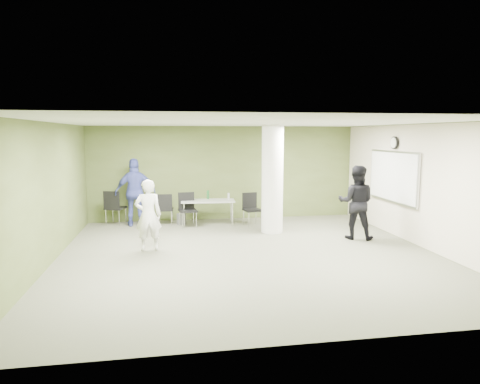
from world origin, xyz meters
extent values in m
plane|color=#555744|center=(0.00, 0.00, 0.00)|extent=(8.00, 8.00, 0.00)
plane|color=white|center=(0.00, 0.00, 2.80)|extent=(8.00, 8.00, 0.00)
cube|color=#4B5628|center=(0.00, 4.00, 1.40)|extent=(8.00, 2.80, 0.02)
cube|color=#4B5628|center=(-4.00, 0.00, 1.40)|extent=(0.02, 8.00, 2.80)
cube|color=beige|center=(4.00, 0.00, 1.40)|extent=(0.02, 8.00, 2.80)
cylinder|color=silver|center=(1.00, 2.00, 1.40)|extent=(0.56, 0.56, 2.80)
cube|color=silver|center=(3.93, 1.20, 1.50)|extent=(0.04, 2.30, 1.30)
cube|color=white|center=(3.91, 1.20, 1.50)|extent=(0.02, 2.20, 1.20)
cylinder|color=black|center=(3.93, 1.20, 2.35)|extent=(0.05, 0.32, 0.32)
cylinder|color=white|center=(3.90, 1.20, 2.35)|extent=(0.02, 0.26, 0.26)
cube|color=#9A9A94|center=(-0.58, 3.18, 0.69)|extent=(1.53, 0.75, 0.04)
cylinder|color=silver|center=(-1.26, 2.96, 0.34)|extent=(0.04, 0.04, 0.67)
cylinder|color=silver|center=(0.08, 2.87, 0.34)|extent=(0.04, 0.04, 0.67)
cylinder|color=silver|center=(-1.23, 3.48, 0.34)|extent=(0.04, 0.04, 0.67)
cylinder|color=silver|center=(0.11, 3.39, 0.34)|extent=(0.04, 0.04, 0.67)
cylinder|color=#1A5021|center=(-0.55, 3.43, 0.83)|extent=(0.07, 0.07, 0.25)
cylinder|color=#B2B2B7|center=(0.02, 3.25, 0.80)|extent=(0.06, 0.06, 0.18)
cylinder|color=#4C4C4C|center=(-1.33, 3.39, 0.15)|extent=(0.26, 0.26, 0.30)
cube|color=black|center=(-3.17, 3.65, 0.48)|extent=(0.63, 0.63, 0.05)
cube|color=black|center=(-3.25, 3.44, 0.75)|extent=(0.45, 0.21, 0.48)
cylinder|color=silver|center=(-2.91, 3.77, 0.23)|extent=(0.02, 0.02, 0.46)
cylinder|color=silver|center=(-3.29, 3.91, 0.23)|extent=(0.02, 0.02, 0.46)
cylinder|color=silver|center=(-3.05, 3.39, 0.23)|extent=(0.02, 0.02, 0.46)
cylinder|color=silver|center=(-3.43, 3.53, 0.23)|extent=(0.02, 0.02, 0.46)
cube|color=black|center=(-1.78, 3.42, 0.44)|extent=(0.48, 0.48, 0.05)
cube|color=black|center=(-1.79, 3.21, 0.68)|extent=(0.43, 0.07, 0.44)
cylinder|color=silver|center=(-1.58, 3.59, 0.21)|extent=(0.02, 0.02, 0.42)
cylinder|color=silver|center=(-1.95, 3.62, 0.21)|extent=(0.02, 0.02, 0.42)
cylinder|color=silver|center=(-1.61, 3.22, 0.21)|extent=(0.02, 0.02, 0.42)
cylinder|color=silver|center=(-1.98, 3.25, 0.21)|extent=(0.02, 0.02, 0.42)
cube|color=black|center=(-1.16, 2.97, 0.46)|extent=(0.54, 0.54, 0.05)
cube|color=black|center=(-1.19, 3.18, 0.72)|extent=(0.45, 0.11, 0.46)
cylinder|color=silver|center=(-1.32, 2.75, 0.22)|extent=(0.02, 0.02, 0.44)
cylinder|color=silver|center=(-0.94, 2.80, 0.22)|extent=(0.02, 0.02, 0.44)
cylinder|color=silver|center=(-1.38, 3.13, 0.22)|extent=(0.02, 0.02, 0.44)
cylinder|color=silver|center=(-0.99, 3.19, 0.22)|extent=(0.02, 0.02, 0.44)
cube|color=black|center=(0.64, 2.86, 0.45)|extent=(0.54, 0.54, 0.05)
cube|color=black|center=(0.60, 3.06, 0.70)|extent=(0.44, 0.13, 0.45)
cylinder|color=silver|center=(0.50, 2.63, 0.21)|extent=(0.02, 0.02, 0.43)
cylinder|color=silver|center=(0.87, 2.71, 0.21)|extent=(0.02, 0.02, 0.43)
cylinder|color=silver|center=(0.42, 3.00, 0.21)|extent=(0.02, 0.02, 0.43)
cylinder|color=silver|center=(0.79, 3.08, 0.21)|extent=(0.02, 0.02, 0.43)
imported|color=white|center=(-2.12, 0.69, 0.79)|extent=(0.61, 0.44, 1.59)
imported|color=black|center=(2.85, 0.96, 0.91)|extent=(1.09, 1.00, 1.81)
imported|color=#3D4798|center=(-2.59, 3.40, 0.95)|extent=(1.16, 0.59, 1.90)
camera|label=1|loc=(-1.66, -8.75, 2.55)|focal=32.00mm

